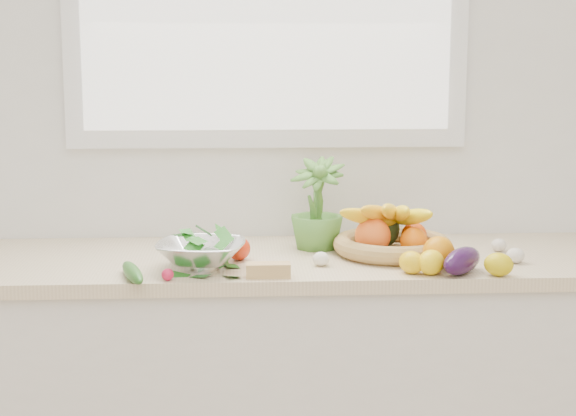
{
  "coord_description": "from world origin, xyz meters",
  "views": [
    {
      "loc": [
        -0.09,
        -0.65,
        1.5
      ],
      "look_at": [
        0.05,
        1.93,
        1.05
      ],
      "focal_mm": 55.0,
      "sensor_mm": 36.0,
      "label": 1
    }
  ],
  "objects": [
    {
      "name": "lemon_a",
      "position": [
        0.38,
        1.71,
        0.93
      ],
      "size": [
        0.09,
        0.1,
        0.06
      ],
      "primitive_type": "ellipsoid",
      "rotation": [
        0.0,
        0.0,
        0.48
      ],
      "color": "#ECB60C",
      "rests_on": "countertop"
    },
    {
      "name": "orange_loose",
      "position": [
        0.47,
        1.77,
        0.95
      ],
      "size": [
        0.1,
        0.1,
        0.09
      ],
      "primitive_type": "sphere",
      "rotation": [
        0.0,
        0.0,
        0.08
      ],
      "color": "orange",
      "rests_on": "countertop"
    },
    {
      "name": "lemon_c",
      "position": [
        0.61,
        1.67,
        0.93
      ],
      "size": [
        0.1,
        0.1,
        0.06
      ],
      "primitive_type": "ellipsoid",
      "rotation": [
        0.0,
        0.0,
        0.98
      ],
      "color": "#D5BB0B",
      "rests_on": "countertop"
    },
    {
      "name": "eggplant",
      "position": [
        0.52,
        1.7,
        0.94
      ],
      "size": [
        0.17,
        0.19,
        0.07
      ],
      "primitive_type": "ellipsoid",
      "rotation": [
        0.0,
        0.0,
        -0.68
      ],
      "color": "#2B0F37",
      "rests_on": "countertop"
    },
    {
      "name": "radish",
      "position": [
        -0.29,
        1.67,
        0.92
      ],
      "size": [
        0.04,
        0.04,
        0.03
      ],
      "primitive_type": "sphere",
      "rotation": [
        0.0,
        0.0,
        -0.09
      ],
      "color": "#D81B46",
      "rests_on": "countertop"
    },
    {
      "name": "fruit_basket",
      "position": [
        0.36,
        1.95,
        0.95
      ],
      "size": [
        0.45,
        0.45,
        0.19
      ],
      "color": "tan",
      "rests_on": "countertop"
    },
    {
      "name": "lemon_b",
      "position": [
        0.43,
        1.7,
        0.93
      ],
      "size": [
        0.11,
        0.11,
        0.07
      ],
      "primitive_type": "ellipsoid",
      "rotation": [
        0.0,
        0.0,
        -0.56
      ],
      "color": "yellow",
      "rests_on": "countertop"
    },
    {
      "name": "garlic_a",
      "position": [
        0.14,
        1.82,
        0.92
      ],
      "size": [
        0.05,
        0.05,
        0.04
      ],
      "primitive_type": "ellipsoid",
      "rotation": [
        0.0,
        0.0,
        -0.06
      ],
      "color": "white",
      "rests_on": "countertop"
    },
    {
      "name": "garlic_c",
      "position": [
        0.71,
        1.82,
        0.92
      ],
      "size": [
        0.07,
        0.07,
        0.04
      ],
      "primitive_type": "ellipsoid",
      "rotation": [
        0.0,
        0.0,
        -0.3
      ],
      "color": "beige",
      "rests_on": "countertop"
    },
    {
      "name": "cucumber",
      "position": [
        -0.38,
        1.68,
        0.92
      ],
      "size": [
        0.1,
        0.22,
        0.04
      ],
      "primitive_type": "ellipsoid",
      "rotation": [
        0.0,
        0.0,
        0.29
      ],
      "color": "#1B5819",
      "rests_on": "countertop"
    },
    {
      "name": "countertop",
      "position": [
        0.0,
        1.95,
        0.88
      ],
      "size": [
        2.24,
        0.62,
        0.04
      ],
      "primitive_type": "cube",
      "color": "beige",
      "rests_on": "counter_cabinet"
    },
    {
      "name": "garlic_b",
      "position": [
        0.71,
        1.98,
        0.92
      ],
      "size": [
        0.06,
        0.06,
        0.04
      ],
      "primitive_type": "ellipsoid",
      "rotation": [
        0.0,
        0.0,
        0.4
      ],
      "color": "silver",
      "rests_on": "countertop"
    },
    {
      "name": "apple",
      "position": [
        -0.1,
        1.9,
        0.94
      ],
      "size": [
        0.09,
        0.09,
        0.07
      ],
      "primitive_type": "sphere",
      "rotation": [
        0.0,
        0.0,
        0.38
      ],
      "color": "red",
      "rests_on": "countertop"
    },
    {
      "name": "counter_cabinet",
      "position": [
        0.0,
        1.95,
        0.43
      ],
      "size": [
        2.2,
        0.58,
        0.86
      ],
      "primitive_type": "cube",
      "color": "silver",
      "rests_on": "ground"
    },
    {
      "name": "ginger",
      "position": [
        -0.02,
        1.69,
        0.92
      ],
      "size": [
        0.12,
        0.05,
        0.04
      ],
      "primitive_type": "cube",
      "rotation": [
        0.0,
        0.0,
        -0.0
      ],
      "color": "tan",
      "rests_on": "countertop"
    },
    {
      "name": "colander_with_spinach",
      "position": [
        -0.2,
        1.79,
        0.96
      ],
      "size": [
        0.29,
        0.29,
        0.13
      ],
      "color": "silver",
      "rests_on": "countertop"
    },
    {
      "name": "back_wall",
      "position": [
        0.0,
        2.25,
        1.35
      ],
      "size": [
        4.5,
        0.02,
        2.7
      ],
      "primitive_type": "cube",
      "color": "white",
      "rests_on": "ground"
    },
    {
      "name": "potted_herb",
      "position": [
        0.15,
        2.05,
        1.03
      ],
      "size": [
        0.22,
        0.22,
        0.31
      ],
      "primitive_type": "imported",
      "rotation": [
        0.0,
        0.0,
        -0.36
      ],
      "color": "#4B8430",
      "rests_on": "countertop"
    }
  ]
}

